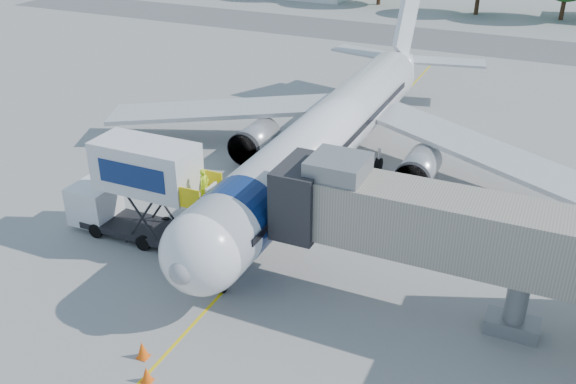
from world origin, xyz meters
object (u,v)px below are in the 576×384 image
at_px(catering_hiloader, 138,191).
at_px(ground_tug, 143,378).
at_px(jet_bridge, 415,221).
at_px(aircraft, 331,132).

xyz_separation_m(catering_hiloader, ground_tug, (6.82, -9.33, -1.99)).
bearing_deg(jet_bridge, ground_tug, -128.60).
xyz_separation_m(jet_bridge, catering_hiloader, (-14.27, -0.00, -1.59)).
bearing_deg(ground_tug, aircraft, 89.82).
relative_size(jet_bridge, catering_hiloader, 1.64).
relative_size(aircraft, jet_bridge, 2.71).
relative_size(aircraft, ground_tug, 10.13).
bearing_deg(aircraft, jet_bridge, -54.30).
bearing_deg(catering_hiloader, ground_tug, -53.83).
height_order(catering_hiloader, ground_tug, catering_hiloader).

